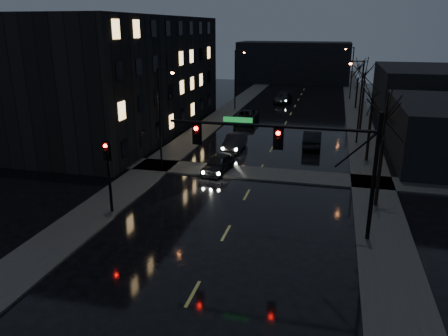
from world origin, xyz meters
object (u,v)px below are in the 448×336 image
Objects in this scene: oncoming_car_d at (283,98)px; lead_car at (312,139)px; oncoming_car_c at (246,117)px; oncoming_car_b at (235,142)px; oncoming_car_a at (218,164)px.

lead_car is (5.67, -24.71, 0.02)m from oncoming_car_d.
lead_car is at bearing -50.48° from oncoming_car_c.
oncoming_car_c is 1.13× the size of lead_car.
oncoming_car_b is 0.84× the size of oncoming_car_d.
oncoming_car_c is at bearing -95.25° from oncoming_car_d.
oncoming_car_b is 0.83× the size of oncoming_car_c.
lead_car is (6.95, 2.70, 0.06)m from oncoming_car_b.
oncoming_car_a is at bearing -87.77° from oncoming_car_c.
oncoming_car_c is (-1.48, 18.72, 0.03)m from oncoming_car_a.
oncoming_car_d is (2.56, 15.51, 0.01)m from oncoming_car_c.
lead_car is at bearing -72.94° from oncoming_car_d.
oncoming_car_c reaches higher than oncoming_car_b.
oncoming_car_c is at bearing 96.73° from oncoming_car_b.
oncoming_car_d is at bearing 78.31° from oncoming_car_c.
oncoming_car_c is 15.72m from oncoming_car_d.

